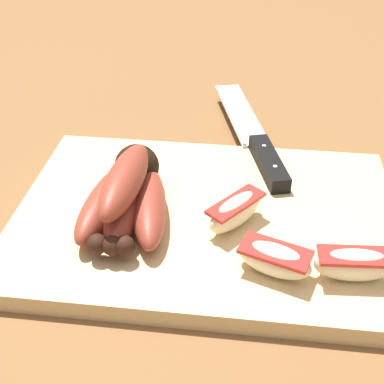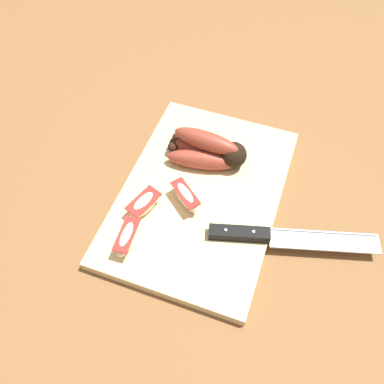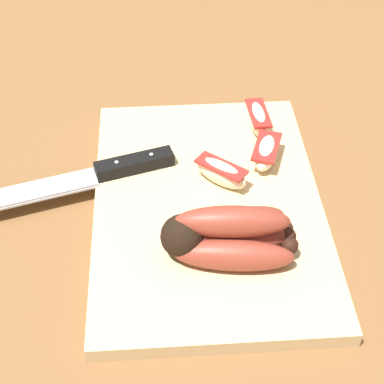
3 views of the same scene
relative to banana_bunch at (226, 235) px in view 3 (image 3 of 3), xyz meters
name	(u,v)px [view 3 (image 3 of 3)]	position (x,y,z in m)	size (l,w,h in m)	color
ground_plane	(223,217)	(-0.07, 0.01, -0.04)	(6.00, 6.00, 0.00)	brown
cutting_board	(208,207)	(-0.08, -0.01, -0.03)	(0.39, 0.27, 0.02)	#DBBC84
banana_bunch	(226,235)	(0.00, 0.00, 0.00)	(0.10, 0.15, 0.07)	black
chefs_knife	(97,174)	(-0.13, -0.15, -0.02)	(0.10, 0.28, 0.02)	silver
apple_wedge_near	(258,119)	(-0.21, 0.07, -0.01)	(0.07, 0.03, 0.03)	#F4E5C1
apple_wedge_middle	(266,152)	(-0.15, 0.07, -0.01)	(0.07, 0.05, 0.03)	#F4E5C1
apple_wedge_far	(219,173)	(-0.11, 0.00, -0.01)	(0.06, 0.07, 0.03)	#F4E5C1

